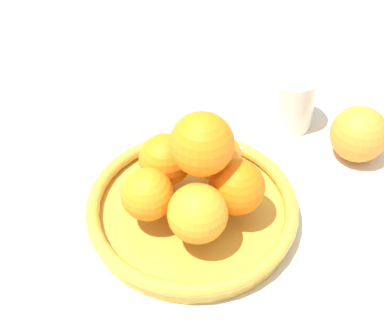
# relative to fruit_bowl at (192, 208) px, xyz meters

# --- Properties ---
(ground_plane) EXTENTS (4.00, 4.00, 0.00)m
(ground_plane) POSITION_rel_fruit_bowl_xyz_m (0.00, 0.00, -0.02)
(ground_plane) COLOR beige
(fruit_bowl) EXTENTS (0.28, 0.28, 0.03)m
(fruit_bowl) POSITION_rel_fruit_bowl_xyz_m (0.00, 0.00, 0.00)
(fruit_bowl) COLOR gold
(fruit_bowl) RESTS_ON ground_plane
(orange_pile) EXTENTS (0.17, 0.17, 0.13)m
(orange_pile) POSITION_rel_fruit_bowl_xyz_m (-0.00, -0.00, 0.06)
(orange_pile) COLOR orange
(orange_pile) RESTS_ON fruit_bowl
(stray_orange) EXTENTS (0.08, 0.08, 0.08)m
(stray_orange) POSITION_rel_fruit_bowl_xyz_m (-0.17, -0.21, 0.02)
(stray_orange) COLOR orange
(stray_orange) RESTS_ON ground_plane
(drinking_glass) EXTENTS (0.07, 0.07, 0.09)m
(drinking_glass) POSITION_rel_fruit_bowl_xyz_m (-0.05, -0.24, 0.03)
(drinking_glass) COLOR silver
(drinking_glass) RESTS_ON ground_plane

